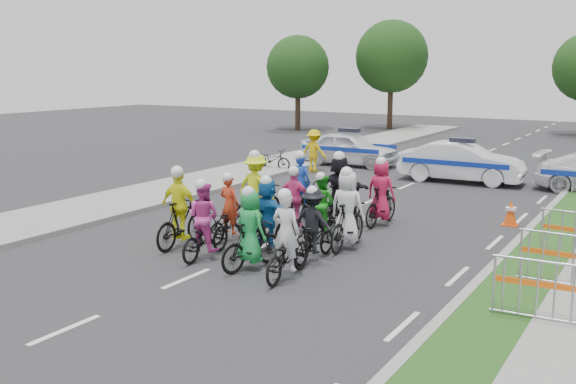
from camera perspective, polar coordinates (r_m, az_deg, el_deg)
The scene contains 27 objects.
ground at distance 13.14m, azimuth -9.01°, elevation -7.64°, with size 90.00×90.00×0.00m, color #28282B.
curb_right at distance 15.30m, azimuth 18.85°, elevation -5.18°, with size 0.20×60.00×0.12m, color gray.
grass_strip at distance 15.17m, azimuth 21.43°, elevation -5.51°, with size 1.20×60.00×0.11m, color #1D4115.
sidewalk_left at distance 20.97m, azimuth -13.71°, elevation -0.60°, with size 3.00×60.00×0.13m, color gray.
rider_0 at distance 12.85m, azimuth -0.09°, elevation -5.06°, with size 0.79×1.87×1.85m.
rider_1 at distance 13.42m, azimuth -3.32°, elevation -4.00°, with size 0.83×1.76×1.79m.
rider_2 at distance 14.33m, azimuth -7.42°, elevation -3.22°, with size 0.79×1.80×1.79m.
rider_3 at distance 15.24m, azimuth -9.51°, elevation -2.12°, with size 1.00×1.88×1.95m.
rider_4 at distance 14.03m, azimuth 2.28°, elevation -3.49°, with size 0.94×1.65×1.68m.
rider_5 at distance 14.65m, azimuth -1.78°, elevation -2.47°, with size 1.49×1.76×1.79m.
rider_6 at distance 15.72m, azimuth -5.14°, elevation -2.30°, with size 0.65×1.68×1.69m.
rider_7 at distance 14.95m, azimuth 5.31°, elevation -2.24°, with size 0.84×1.88×1.95m.
rider_8 at distance 15.85m, azimuth 3.02°, elevation -1.91°, with size 0.73×1.68×1.68m.
rider_9 at distance 16.25m, azimuth 0.65°, elevation -1.40°, with size 0.88×1.67×1.76m.
rider_10 at distance 17.20m, azimuth -2.82°, elevation -0.36°, with size 1.17×2.04×2.04m.
rider_11 at distance 17.00m, azimuth 4.62°, elevation -0.30°, with size 1.68×2.00×2.03m.
rider_12 at distance 18.16m, azimuth 1.19°, elevation -0.25°, with size 0.67×1.86×1.89m.
rider_13 at distance 17.31m, azimuth 8.27°, elevation -0.58°, with size 0.80×1.80×1.87m.
police_car_0 at distance 27.92m, azimuth 5.45°, elevation 3.87°, with size 1.70×4.23×1.44m, color white.
police_car_1 at distance 24.51m, azimuth 15.16°, elevation 2.57°, with size 1.56×4.47×1.47m, color white.
marshal_hiviz at distance 26.03m, azimuth 2.33°, elevation 3.69°, with size 1.11×0.64×1.71m, color #DBB30B.
barrier_0 at distance 11.30m, azimuth 22.61°, elevation -8.49°, with size 2.00×0.50×1.12m, color #A5A8AD, non-canonical shape.
barrier_1 at distance 13.18m, azimuth 24.00°, elevation -5.87°, with size 2.00×0.50×1.12m, color #A5A8AD, non-canonical shape.
cone_0 at distance 18.20m, azimuth 19.18°, elevation -1.76°, with size 0.40×0.40×0.70m.
parked_bike at distance 26.45m, azimuth -1.41°, elevation 2.90°, with size 0.58×1.67×0.88m, color black.
tree_0 at distance 43.48m, azimuth 0.88°, elevation 11.03°, with size 4.20×4.20×6.30m.
tree_3 at distance 44.83m, azimuth 9.19°, elevation 11.79°, with size 4.90×4.90×7.35m.
Camera 1 is at (8.16, -9.41, 4.17)m, focal length 40.00 mm.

